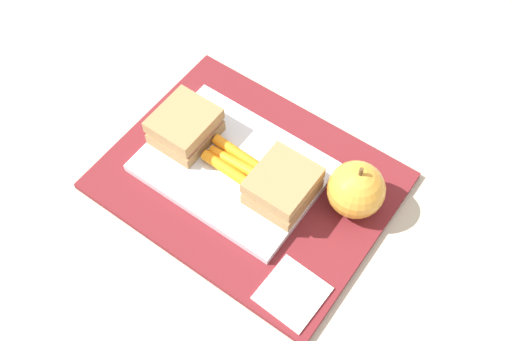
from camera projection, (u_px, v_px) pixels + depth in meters
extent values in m
plane|color=#B7AD99|center=(248.00, 183.00, 0.80)|extent=(2.40, 2.40, 0.00)
cube|color=maroon|center=(248.00, 181.00, 0.80)|extent=(0.36, 0.28, 0.01)
cube|color=white|center=(233.00, 167.00, 0.79)|extent=(0.23, 0.17, 0.01)
cube|color=#9E7A4C|center=(186.00, 132.00, 0.81)|extent=(0.07, 0.08, 0.02)
cube|color=pink|center=(185.00, 126.00, 0.79)|extent=(0.07, 0.07, 0.01)
cube|color=#9E7A4C|center=(184.00, 120.00, 0.78)|extent=(0.07, 0.08, 0.02)
cube|color=#9E7A4C|center=(282.00, 191.00, 0.76)|extent=(0.07, 0.08, 0.02)
cube|color=pink|center=(283.00, 186.00, 0.75)|extent=(0.07, 0.07, 0.01)
cube|color=#9E7A4C|center=(283.00, 180.00, 0.74)|extent=(0.07, 0.08, 0.02)
cylinder|color=orange|center=(227.00, 169.00, 0.78)|extent=(0.08, 0.01, 0.02)
cylinder|color=orange|center=(233.00, 163.00, 0.78)|extent=(0.08, 0.01, 0.02)
cylinder|color=orange|center=(238.00, 154.00, 0.79)|extent=(0.08, 0.01, 0.02)
sphere|color=gold|center=(356.00, 190.00, 0.74)|extent=(0.07, 0.07, 0.07)
cylinder|color=brown|center=(361.00, 172.00, 0.71)|extent=(0.01, 0.01, 0.01)
cube|color=white|center=(292.00, 293.00, 0.71)|extent=(0.07, 0.07, 0.00)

